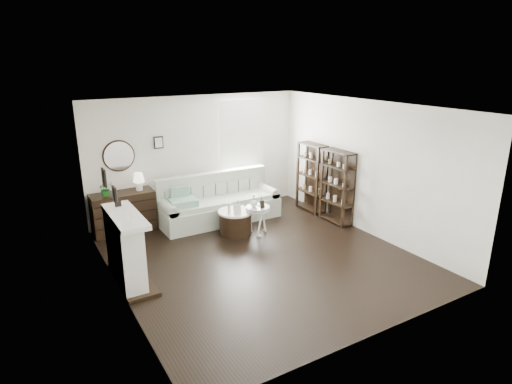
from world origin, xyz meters
TOP-DOWN VIEW (x-y plane):
  - room at (0.73, 2.70)m, footprint 5.50×5.50m
  - fireplace at (-2.32, 0.30)m, footprint 0.50×1.40m
  - shelf_unit_far at (2.33, 1.55)m, footprint 0.30×0.80m
  - shelf_unit_near at (2.33, 0.65)m, footprint 0.30×0.80m
  - sofa at (0.16, 2.08)m, footprint 2.65×0.92m
  - quilt at (-0.71, 1.95)m, footprint 0.58×0.49m
  - suitcase at (1.29, 1.91)m, footprint 0.56×0.31m
  - dresser at (-1.82, 2.47)m, footprint 1.26×0.54m
  - table_lamp at (-1.45, 2.47)m, footprint 0.26×0.26m
  - potted_plant at (-2.13, 2.42)m, footprint 0.32×0.29m
  - drum_table at (0.11, 1.18)m, footprint 0.71×0.71m
  - pedestal_table at (0.50, 0.93)m, footprint 0.50×0.50m
  - eiffel_drum at (0.19, 1.23)m, footprint 0.12×0.12m
  - bottle_drum at (-0.06, 1.10)m, footprint 0.07×0.07m
  - card_frame_drum at (0.06, 1.00)m, footprint 0.16×0.08m
  - eiffel_ped at (0.60, 0.96)m, footprint 0.12×0.12m
  - flask_ped at (0.42, 0.95)m, footprint 0.14×0.14m
  - card_frame_ped at (0.52, 0.80)m, footprint 0.12×0.07m

SIDE VIEW (x-z plane):
  - suitcase at x=1.29m, z-range 0.00..0.35m
  - drum_table at x=0.11m, z-range 0.00..0.50m
  - sofa at x=0.16m, z-range -0.17..0.86m
  - dresser at x=-1.82m, z-range 0.00..0.84m
  - fireplace at x=-2.32m, z-range -0.38..1.46m
  - pedestal_table at x=0.50m, z-range 0.25..0.84m
  - eiffel_drum at x=0.19m, z-range 0.49..0.68m
  - card_frame_drum at x=0.06m, z-range 0.49..0.70m
  - quilt at x=-0.71m, z-range 0.53..0.67m
  - bottle_drum at x=-0.06m, z-range 0.49..0.77m
  - card_frame_ped at x=0.52m, z-range 0.60..0.75m
  - eiffel_ped at x=0.60m, z-range 0.60..0.79m
  - flask_ped at x=0.42m, z-range 0.60..0.86m
  - shelf_unit_far at x=2.33m, z-range 0.00..1.60m
  - shelf_unit_near at x=2.33m, z-range 0.00..1.60m
  - potted_plant at x=-2.13m, z-range 0.84..1.14m
  - table_lamp at x=-1.45m, z-range 0.84..1.21m
  - room at x=0.73m, z-range -1.15..4.35m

